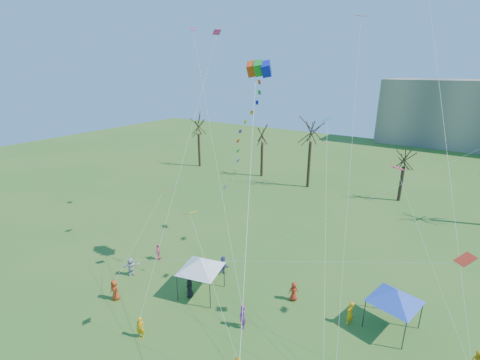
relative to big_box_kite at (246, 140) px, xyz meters
The scene contains 6 objects.
bare_tree_row 27.37m from the big_box_kite, 76.98° to the left, with size 70.35×8.00×11.09m.
big_box_kite is the anchor object (origin of this frame).
canopy_tent_white 10.36m from the big_box_kite, 124.62° to the right, with size 4.21×4.21×3.25m.
canopy_tent_blue 15.01m from the big_box_kite, ahead, with size 4.12×4.12×3.18m.
festival_crowd 13.14m from the big_box_kite, 46.62° to the right, with size 26.73×11.16×1.84m.
small_kites_aloft 4.87m from the big_box_kite, 19.24° to the left, with size 30.03×18.54×33.25m.
Camera 1 is at (9.34, -10.94, 17.40)m, focal length 25.00 mm.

